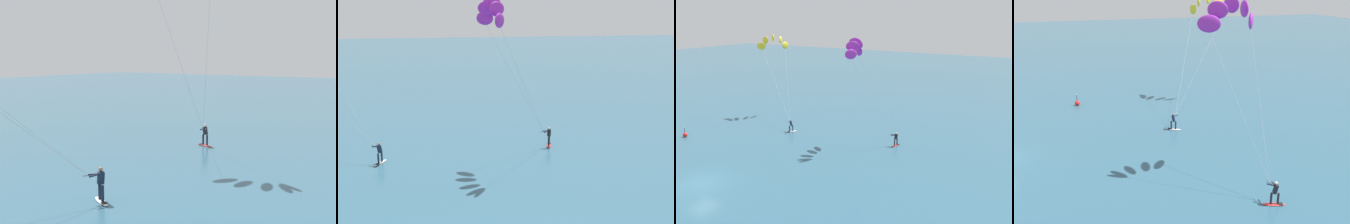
{
  "view_description": "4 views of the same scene",
  "coord_description": "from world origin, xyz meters",
  "views": [
    {
      "loc": [
        -16.53,
        1.47,
        6.79
      ],
      "look_at": [
        6.11,
        17.3,
        3.24
      ],
      "focal_mm": 47.32,
      "sensor_mm": 36.0,
      "label": 1
    },
    {
      "loc": [
        3.42,
        -19.23,
        12.83
      ],
      "look_at": [
        7.9,
        15.88,
        3.67
      ],
      "focal_mm": 49.28,
      "sensor_mm": 36.0,
      "label": 2
    },
    {
      "loc": [
        25.48,
        -16.88,
        14.93
      ],
      "look_at": [
        6.86,
        14.34,
        4.35
      ],
      "focal_mm": 35.38,
      "sensor_mm": 36.0,
      "label": 3
    },
    {
      "loc": [
        28.5,
        6.47,
        13.16
      ],
      "look_at": [
        3.08,
        14.64,
        3.62
      ],
      "focal_mm": 38.12,
      "sensor_mm": 36.0,
      "label": 4
    }
  ],
  "objects": [
    {
      "name": "kitesurfer_nearshore",
      "position": [
        -10.16,
        21.85,
        10.62
      ],
      "size": [
        11.0,
        9.75,
        12.26
      ],
      "color": "white",
      "rests_on": "ground"
    },
    {
      "name": "kitesurfer_mid_water",
      "position": [
        7.15,
        16.79,
        10.91
      ],
      "size": [
        6.54,
        4.62,
        12.55
      ],
      "color": "red",
      "rests_on": "ground"
    },
    {
      "name": "marker_buoy",
      "position": [
        -12.46,
        6.91,
        0.3
      ],
      "size": [
        0.56,
        0.56,
        1.38
      ],
      "color": "red",
      "rests_on": "ground"
    }
  ]
}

